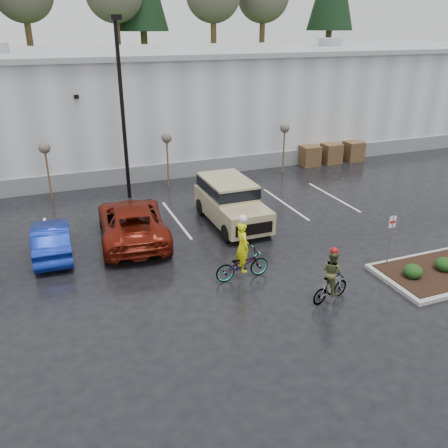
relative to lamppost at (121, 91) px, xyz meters
name	(u,v)px	position (x,y,z in m)	size (l,w,h in m)	color
ground	(304,288)	(4.00, -12.00, -5.69)	(120.00, 120.00, 0.00)	black
warehouse	(154,100)	(4.00, 9.99, -2.04)	(60.50, 15.50, 7.20)	#B3B6B8
wooded_ridge	(107,78)	(4.00, 33.00, -2.69)	(80.00, 25.00, 6.00)	#22411B
lamppost	(121,91)	(0.00, 0.00, 0.00)	(0.50, 1.00, 9.22)	black
sapling_west	(45,151)	(-4.00, 1.00, -2.96)	(0.60, 0.60, 3.20)	#492D1D
sapling_mid	(167,141)	(2.50, 1.00, -2.96)	(0.60, 0.60, 3.20)	#492D1D
sapling_east	(285,131)	(10.00, 1.00, -2.96)	(0.60, 0.60, 3.20)	#492D1D
pallet_stack_a	(309,156)	(12.50, 2.00, -5.01)	(1.20, 1.20, 1.35)	#492D1D
pallet_stack_b	(331,153)	(14.20, 2.00, -5.01)	(1.20, 1.20, 1.35)	#492D1D
pallet_stack_c	(353,151)	(16.00, 2.00, -5.01)	(1.20, 1.20, 1.35)	#492D1D
shrub_a	(413,271)	(8.00, -13.00, -5.27)	(0.70, 0.70, 0.52)	#173512
shrub_b	(445,264)	(9.50, -13.00, -5.27)	(0.70, 0.70, 0.52)	#173512
fire_lane_sign	(391,235)	(7.80, -11.80, -4.28)	(0.30, 0.05, 2.20)	gray
car_blue	(52,239)	(-4.27, -5.81, -5.00)	(1.45, 4.17, 1.37)	navy
car_red	(132,222)	(-0.90, -5.50, -4.86)	(2.75, 5.97, 1.66)	#651409
suv_tan	(232,204)	(3.84, -5.50, -4.66)	(2.20, 5.10, 2.06)	tan
cyclist_hivis	(242,260)	(2.21, -10.50, -4.90)	(2.12, 0.77, 2.55)	#3F3F44
cyclist_olive	(331,281)	(4.41, -13.03, -4.93)	(1.62, 0.82, 2.03)	#3F3F44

